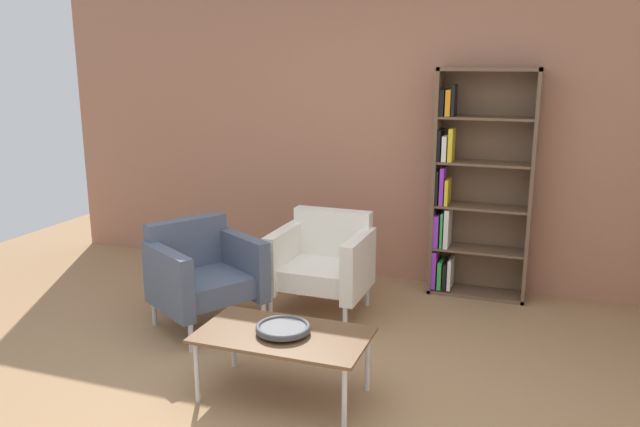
% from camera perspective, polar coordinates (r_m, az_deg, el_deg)
% --- Properties ---
extents(ground_plane, '(8.32, 8.32, 0.00)m').
position_cam_1_polar(ground_plane, '(3.88, -4.71, -16.56)').
color(ground_plane, '#9E7751').
extents(brick_back_panel, '(6.40, 0.12, 2.90)m').
position_cam_1_polar(brick_back_panel, '(5.71, 5.32, 8.51)').
color(brick_back_panel, '#A87056').
rests_on(brick_back_panel, ground_plane).
extents(bookshelf_tall, '(0.80, 0.30, 1.90)m').
position_cam_1_polar(bookshelf_tall, '(5.42, 13.68, 2.28)').
color(bookshelf_tall, brown).
rests_on(bookshelf_tall, ground_plane).
extents(coffee_table_low, '(1.00, 0.56, 0.40)m').
position_cam_1_polar(coffee_table_low, '(3.77, -3.33, -11.17)').
color(coffee_table_low, brown).
rests_on(coffee_table_low, ground_plane).
extents(decorative_bowl, '(0.32, 0.32, 0.05)m').
position_cam_1_polar(decorative_bowl, '(3.75, -3.35, -10.24)').
color(decorative_bowl, '#4C4C51').
rests_on(decorative_bowl, coffee_table_low).
extents(armchair_by_bookshelf, '(0.73, 0.67, 0.78)m').
position_cam_1_polar(armchair_by_bookshelf, '(5.00, 0.31, -4.27)').
color(armchair_by_bookshelf, white).
rests_on(armchair_by_bookshelf, ground_plane).
extents(armchair_near_window, '(0.92, 0.94, 0.78)m').
position_cam_1_polar(armchair_near_window, '(4.82, -10.55, -5.20)').
color(armchair_near_window, '#4C566B').
rests_on(armchair_near_window, ground_plane).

